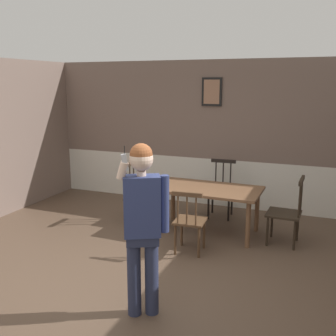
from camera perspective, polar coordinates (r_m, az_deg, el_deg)
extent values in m
plane|color=brown|center=(5.06, -4.39, -15.53)|extent=(7.33, 7.33, 0.00)
cube|color=#756056|center=(7.60, 6.52, 8.30)|extent=(6.66, 0.12, 1.86)
cube|color=silver|center=(7.82, 6.30, -1.89)|extent=(6.66, 0.14, 0.92)
cube|color=silver|center=(7.70, 6.32, 1.37)|extent=(6.66, 0.05, 0.06)
cube|color=black|center=(7.51, 6.34, 10.87)|extent=(0.38, 0.03, 0.52)
cube|color=#9C7057|center=(7.50, 6.31, 10.87)|extent=(0.30, 0.01, 0.44)
cube|color=brown|center=(6.25, 5.72, -3.03)|extent=(1.67, 0.94, 0.04)
cylinder|color=brown|center=(6.29, -1.71, -6.40)|extent=(0.07, 0.07, 0.70)
cylinder|color=brown|center=(5.87, 11.46, -8.03)|extent=(0.07, 0.07, 0.70)
cylinder|color=brown|center=(6.91, 0.75, -4.66)|extent=(0.07, 0.07, 0.70)
cylinder|color=brown|center=(6.53, 12.72, -5.98)|extent=(0.07, 0.07, 0.70)
cube|color=#2D2319|center=(6.11, 16.35, -6.34)|extent=(0.49, 0.49, 0.03)
cube|color=#2D2319|center=(5.94, 18.73, -1.71)|extent=(0.06, 0.48, 0.06)
cylinder|color=#2D2319|center=(5.86, 18.43, -4.31)|extent=(0.02, 0.02, 0.54)
cylinder|color=#2D2319|center=(6.00, 18.58, -3.95)|extent=(0.02, 0.02, 0.54)
cylinder|color=#2D2319|center=(6.14, 18.71, -3.60)|extent=(0.02, 0.02, 0.54)
cylinder|color=#2D2319|center=(6.03, 14.14, -8.86)|extent=(0.04, 0.04, 0.45)
cylinder|color=#2D2319|center=(6.39, 14.75, -7.70)|extent=(0.04, 0.04, 0.45)
cylinder|color=#2D2319|center=(5.99, 17.78, -9.24)|extent=(0.04, 0.04, 0.45)
cylinder|color=#2D2319|center=(6.34, 18.18, -8.04)|extent=(0.04, 0.04, 0.45)
cube|color=black|center=(7.08, 7.60, -3.63)|extent=(0.47, 0.47, 0.03)
cube|color=black|center=(7.15, 8.01, 1.00)|extent=(0.45, 0.07, 0.06)
cylinder|color=black|center=(7.18, 9.00, -1.02)|extent=(0.02, 0.02, 0.56)
cylinder|color=black|center=(7.20, 7.96, -0.95)|extent=(0.02, 0.02, 0.56)
cylinder|color=black|center=(7.22, 6.91, -0.88)|extent=(0.02, 0.02, 0.56)
cylinder|color=black|center=(6.95, 8.73, -5.91)|extent=(0.04, 0.04, 0.42)
cylinder|color=black|center=(7.01, 5.85, -5.67)|extent=(0.04, 0.04, 0.42)
cylinder|color=black|center=(7.28, 9.19, -5.07)|extent=(0.04, 0.04, 0.42)
cylinder|color=black|center=(7.34, 6.43, -4.85)|extent=(0.04, 0.04, 0.42)
cube|color=#2D2319|center=(6.75, -3.94, -4.31)|extent=(0.46, 0.46, 0.03)
cube|color=#2D2319|center=(6.71, -5.55, 0.54)|extent=(0.05, 0.45, 0.06)
cylinder|color=#2D2319|center=(6.88, -4.97, -1.38)|extent=(0.02, 0.02, 0.58)
cylinder|color=#2D2319|center=(6.77, -5.51, -1.62)|extent=(0.02, 0.02, 0.58)
cylinder|color=#2D2319|center=(6.65, -6.07, -1.87)|extent=(0.02, 0.02, 0.58)
cylinder|color=#2D2319|center=(6.90, -1.91, -5.90)|extent=(0.04, 0.04, 0.42)
cylinder|color=#2D2319|center=(6.59, -3.25, -6.78)|extent=(0.04, 0.04, 0.42)
cylinder|color=#2D2319|center=(7.05, -4.54, -5.53)|extent=(0.04, 0.04, 0.42)
cylinder|color=#2D2319|center=(6.75, -5.97, -6.36)|extent=(0.04, 0.04, 0.42)
cube|color=#513823|center=(5.60, 3.21, -7.62)|extent=(0.45, 0.45, 0.03)
cube|color=#513823|center=(5.29, 2.76, -3.82)|extent=(0.42, 0.07, 0.06)
cylinder|color=#513823|center=(5.38, 1.43, -5.73)|extent=(0.02, 0.02, 0.45)
cylinder|color=#513823|center=(5.35, 2.74, -5.85)|extent=(0.02, 0.02, 0.45)
cylinder|color=#513823|center=(5.32, 4.05, -5.96)|extent=(0.02, 0.02, 0.45)
cylinder|color=#513823|center=(5.87, 1.98, -9.09)|extent=(0.04, 0.04, 0.44)
cylinder|color=#513823|center=(5.80, 5.22, -9.42)|extent=(0.04, 0.04, 0.44)
cylinder|color=#513823|center=(5.58, 1.05, -10.29)|extent=(0.04, 0.04, 0.44)
cylinder|color=#513823|center=(5.50, 4.46, -10.66)|extent=(0.04, 0.04, 0.44)
cylinder|color=#282E49|center=(4.19, -2.37, -15.12)|extent=(0.14, 0.14, 0.86)
cylinder|color=#282E49|center=(4.18, -4.92, -15.21)|extent=(0.14, 0.14, 0.86)
cube|color=#282E49|center=(4.02, -3.72, -10.08)|extent=(0.37, 0.31, 0.12)
cube|color=navy|center=(3.90, -3.79, -5.51)|extent=(0.41, 0.35, 0.61)
cylinder|color=navy|center=(3.91, -0.49, -5.20)|extent=(0.09, 0.09, 0.58)
cylinder|color=beige|center=(3.79, -6.57, -0.35)|extent=(0.14, 0.09, 0.19)
cylinder|color=beige|center=(3.81, -3.86, -0.78)|extent=(0.09, 0.09, 0.05)
sphere|color=beige|center=(3.79, -3.89, 1.31)|extent=(0.23, 0.23, 0.23)
sphere|color=brown|center=(3.78, -3.90, 1.92)|extent=(0.22, 0.22, 0.22)
cube|color=#B7B7BC|center=(3.76, -6.25, 0.82)|extent=(0.08, 0.07, 0.17)
cylinder|color=black|center=(3.74, -6.30, 2.63)|extent=(0.01, 0.01, 0.08)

